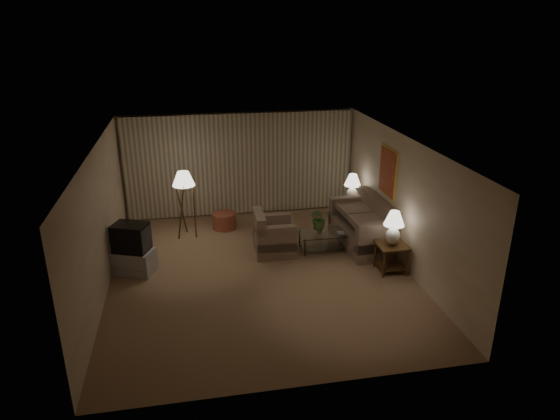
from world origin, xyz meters
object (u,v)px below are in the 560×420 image
at_px(armchair, 274,236).
at_px(table_lamp_far, 352,185).
at_px(table_lamp_near, 394,225).
at_px(crt_tv, 131,237).
at_px(coffee_table, 325,238).
at_px(sofa, 362,227).
at_px(vase, 319,230).
at_px(side_table_near, 391,253).
at_px(tv_cabinet, 134,261).
at_px(ottoman, 224,221).
at_px(floor_lamp, 185,203).
at_px(side_table_far, 351,209).

distance_m(armchair, table_lamp_far, 2.63).
relative_size(table_lamp_near, crt_tv, 0.90).
bearing_deg(coffee_table, sofa, 6.38).
distance_m(table_lamp_near, vase, 1.81).
bearing_deg(table_lamp_near, vase, 133.71).
bearing_deg(sofa, armchair, -91.85).
height_order(coffee_table, vase, vase).
xyz_separation_m(sofa, vase, (-1.05, -0.10, 0.06)).
xyz_separation_m(side_table_near, table_lamp_near, (-0.00, 0.00, 0.61)).
distance_m(table_lamp_near, coffee_table, 1.79).
height_order(sofa, coffee_table, sofa).
distance_m(tv_cabinet, ottoman, 2.84).
height_order(armchair, side_table_near, armchair).
height_order(armchair, tv_cabinet, armchair).
xyz_separation_m(sofa, crt_tv, (-5.05, -0.44, 0.36)).
relative_size(sofa, vase, 13.71).
relative_size(table_lamp_near, floor_lamp, 0.45).
bearing_deg(side_table_far, tv_cabinet, -161.97).
relative_size(table_lamp_far, vase, 4.80).
bearing_deg(armchair, sofa, -87.46).
bearing_deg(floor_lamp, side_table_near, -32.00).
relative_size(armchair, ottoman, 1.63).
distance_m(table_lamp_far, crt_tv, 5.47).
xyz_separation_m(side_table_far, vase, (-1.20, -1.35, 0.10)).
height_order(table_lamp_far, crt_tv, table_lamp_far).
xyz_separation_m(sofa, side_table_far, (0.15, 1.25, -0.04)).
height_order(table_lamp_far, vase, table_lamp_far).
relative_size(coffee_table, floor_lamp, 0.75).
distance_m(table_lamp_far, ottoman, 3.30).
distance_m(sofa, ottoman, 3.42).
bearing_deg(crt_tv, armchair, 29.93).
relative_size(side_table_near, side_table_far, 1.00).
relative_size(side_table_far, ottoman, 1.03).
bearing_deg(side_table_near, sofa, 96.34).
relative_size(table_lamp_far, tv_cabinet, 0.75).
relative_size(side_table_far, table_lamp_far, 0.84).
bearing_deg(table_lamp_far, armchair, -149.77).
xyz_separation_m(table_lamp_far, crt_tv, (-5.20, -1.69, -0.23)).
height_order(crt_tv, vase, crt_tv).
bearing_deg(vase, coffee_table, 0.00).
xyz_separation_m(side_table_near, table_lamp_far, (-0.00, 2.60, 0.60)).
height_order(coffee_table, tv_cabinet, tv_cabinet).
distance_m(floor_lamp, ottoman, 1.18).
bearing_deg(ottoman, coffee_table, -37.75).
distance_m(table_lamp_near, tv_cabinet, 5.34).
bearing_deg(coffee_table, tv_cabinet, -175.28).
bearing_deg(table_lamp_far, tv_cabinet, -161.97).
distance_m(side_table_near, crt_tv, 5.29).
relative_size(sofa, floor_lamp, 1.26).
relative_size(table_lamp_far, crt_tv, 0.89).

